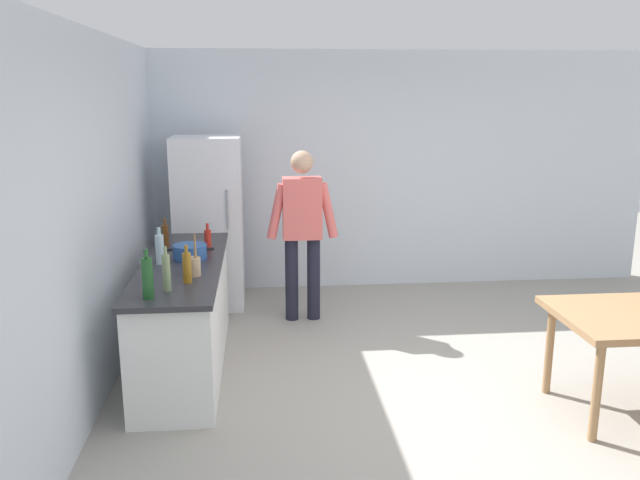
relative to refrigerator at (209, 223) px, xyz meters
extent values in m
plane|color=#9E998E|center=(1.90, -2.40, -0.90)|extent=(14.00, 14.00, 0.00)
cube|color=silver|center=(1.90, 0.60, 0.45)|extent=(6.40, 0.12, 2.70)
cube|color=silver|center=(-0.70, -2.20, 0.45)|extent=(0.12, 5.60, 2.70)
cube|color=white|center=(-0.10, -1.60, -0.47)|extent=(0.60, 2.12, 0.86)
cube|color=#2D2D33|center=(-0.10, -1.60, -0.02)|extent=(0.64, 2.20, 0.04)
cube|color=white|center=(0.00, 0.00, 0.00)|extent=(0.70, 0.64, 1.80)
cylinder|color=#B2B2B7|center=(0.22, -0.34, 0.20)|extent=(0.02, 0.02, 0.40)
cylinder|color=#1E1E2D|center=(0.84, -0.55, -0.48)|extent=(0.13, 0.13, 0.84)
cylinder|color=#1E1E2D|center=(1.06, -0.55, -0.48)|extent=(0.13, 0.13, 0.84)
cube|color=#E56660|center=(0.95, -0.55, 0.24)|extent=(0.38, 0.22, 0.60)
sphere|color=tan|center=(0.95, -0.55, 0.69)|extent=(0.22, 0.22, 0.22)
cylinder|color=#E56660|center=(0.70, -0.59, 0.22)|extent=(0.20, 0.09, 0.55)
cylinder|color=#E56660|center=(1.20, -0.59, 0.22)|extent=(0.20, 0.09, 0.55)
cylinder|color=#9E754C|center=(2.70, -3.05, -0.55)|extent=(0.06, 0.06, 0.70)
cylinder|color=#9E754C|center=(2.70, -2.35, -0.55)|extent=(0.06, 0.06, 0.70)
cylinder|color=#285193|center=(-0.05, -1.48, 0.06)|extent=(0.28, 0.28, 0.12)
cube|color=black|center=(-0.22, -1.48, 0.08)|extent=(0.06, 0.03, 0.02)
cube|color=black|center=(0.12, -1.48, 0.08)|extent=(0.06, 0.03, 0.02)
cylinder|color=tan|center=(0.03, -1.98, 0.07)|extent=(0.11, 0.11, 0.14)
cylinder|color=olive|center=(0.05, -1.98, 0.21)|extent=(0.02, 0.05, 0.22)
cylinder|color=olive|center=(0.05, -1.99, 0.21)|extent=(0.02, 0.04, 0.22)
cylinder|color=gray|center=(-0.11, -2.35, 0.13)|extent=(0.06, 0.06, 0.26)
cylinder|color=gray|center=(-0.11, -2.35, 0.29)|extent=(0.02, 0.02, 0.06)
cylinder|color=#5B3314|center=(-0.30, -1.04, 0.10)|extent=(0.06, 0.06, 0.20)
cylinder|color=#5B3314|center=(-0.30, -1.04, 0.23)|extent=(0.02, 0.02, 0.06)
cylinder|color=#1E5123|center=(-0.22, -2.50, 0.14)|extent=(0.08, 0.08, 0.28)
cylinder|color=#1E5123|center=(-0.22, -2.50, 0.31)|extent=(0.03, 0.03, 0.06)
cylinder|color=#B22319|center=(0.08, -1.20, 0.09)|extent=(0.06, 0.06, 0.18)
cylinder|color=#B22319|center=(0.08, -1.20, 0.21)|extent=(0.02, 0.02, 0.06)
cylinder|color=#996619|center=(0.01, -2.16, 0.11)|extent=(0.06, 0.06, 0.22)
cylinder|color=#996619|center=(0.01, -2.16, 0.25)|extent=(0.03, 0.03, 0.06)
cylinder|color=silver|center=(-0.27, -1.63, 0.12)|extent=(0.07, 0.07, 0.24)
cylinder|color=silver|center=(-0.27, -1.63, 0.27)|extent=(0.03, 0.03, 0.06)
camera|label=1|loc=(0.55, -6.70, 1.37)|focal=35.99mm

